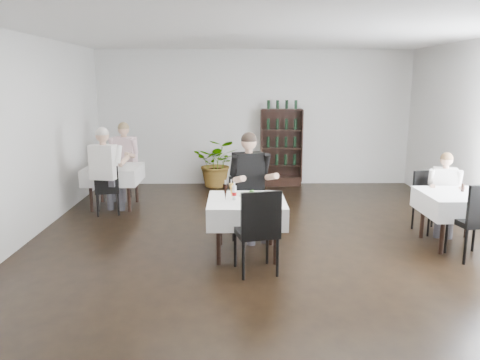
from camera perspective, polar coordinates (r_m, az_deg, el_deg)
name	(u,v)px	position (r m, az deg, el deg)	size (l,w,h in m)	color
room_shell	(270,145)	(6.12, 3.63, 4.28)	(9.00, 9.00, 9.00)	black
wine_shelf	(281,148)	(10.52, 5.05, 3.88)	(0.90, 0.28, 1.75)	black
main_table	(246,210)	(6.28, 0.79, -3.69)	(1.03, 1.03, 0.77)	black
left_table	(114,174)	(8.99, -15.14, 0.67)	(0.98, 0.98, 0.77)	black
right_table	(458,204)	(7.30, 25.01, -2.62)	(0.98, 0.98, 0.77)	black
potted_tree	(217,163)	(10.41, -2.79, 2.11)	(0.97, 0.84, 1.08)	#275C1F
main_chair_far	(243,203)	(7.08, 0.40, -2.79)	(0.45, 0.46, 0.90)	black
main_chair_near	(258,226)	(5.63, 2.21, -5.68)	(0.58, 0.59, 1.07)	black
left_chair_far	(117,170)	(9.61, -14.74, 1.24)	(0.52, 0.52, 1.04)	black
left_chair_near	(107,187)	(8.50, -15.90, -0.79)	(0.49, 0.49, 0.89)	black
right_chair_far	(429,197)	(7.90, 22.04, -1.94)	(0.53, 0.54, 0.94)	black
right_chair_near	(477,216)	(6.81, 26.91, -3.99)	(0.54, 0.55, 1.05)	black
diner_main	(251,178)	(6.89, 1.31, 0.29)	(0.69, 0.73, 1.59)	#3C3C43
diner_left_far	(123,155)	(9.54, -14.06, 2.99)	(0.63, 0.67, 1.53)	#3C3C43
diner_left_near	(106,164)	(8.43, -16.02, 1.85)	(0.64, 0.66, 1.56)	#3C3C43
diner_right_far	(445,187)	(7.78, 23.68, -0.81)	(0.53, 0.57, 1.26)	#3C3C43
plate_far	(249,194)	(6.46, 1.11, -1.75)	(0.28, 0.28, 0.07)	white
plate_near	(253,201)	(6.12, 1.62, -2.52)	(0.29, 0.29, 0.07)	white
pilsner_dark	(225,192)	(6.18, -1.80, -1.46)	(0.06, 0.06, 0.28)	black
pilsner_lager	(231,190)	(6.29, -1.06, -1.29)	(0.06, 0.06, 0.26)	gold
coke_bottle	(234,193)	(6.20, -0.70, -1.57)	(0.06, 0.06, 0.24)	silver
napkin_cutlery	(270,203)	(6.03, 3.72, -2.85)	(0.23, 0.21, 0.02)	black
pepper_mill	(463,188)	(7.39, 25.52, -0.85)	(0.05, 0.05, 0.11)	black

